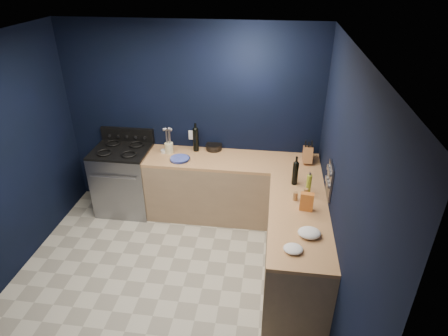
% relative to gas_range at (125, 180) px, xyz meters
% --- Properties ---
extents(floor, '(3.50, 3.50, 0.02)m').
position_rel_gas_range_xyz_m(floor, '(0.93, -1.42, -0.47)').
color(floor, '#B6B29F').
rests_on(floor, ground).
extents(ceiling, '(3.50, 3.50, 0.02)m').
position_rel_gas_range_xyz_m(ceiling, '(0.93, -1.42, 2.15)').
color(ceiling, silver).
rests_on(ceiling, ground).
extents(wall_back, '(3.50, 0.02, 2.60)m').
position_rel_gas_range_xyz_m(wall_back, '(0.93, 0.34, 0.84)').
color(wall_back, black).
rests_on(wall_back, ground).
extents(wall_right, '(0.02, 3.50, 2.60)m').
position_rel_gas_range_xyz_m(wall_right, '(2.69, -1.42, 0.84)').
color(wall_right, black).
rests_on(wall_right, ground).
extents(cab_back, '(2.30, 0.63, 0.86)m').
position_rel_gas_range_xyz_m(cab_back, '(1.53, 0.02, -0.03)').
color(cab_back, '#9A7B5C').
rests_on(cab_back, floor).
extents(top_back, '(2.30, 0.63, 0.04)m').
position_rel_gas_range_xyz_m(top_back, '(1.53, 0.02, 0.42)').
color(top_back, '#92613B').
rests_on(top_back, cab_back).
extents(cab_right, '(0.63, 1.67, 0.86)m').
position_rel_gas_range_xyz_m(cab_right, '(2.37, -1.13, -0.03)').
color(cab_right, '#9A7B5C').
rests_on(cab_right, floor).
extents(top_right, '(0.63, 1.67, 0.04)m').
position_rel_gas_range_xyz_m(top_right, '(2.37, -1.13, 0.42)').
color(top_right, '#92613B').
rests_on(top_right, cab_right).
extents(gas_range, '(0.76, 0.66, 0.92)m').
position_rel_gas_range_xyz_m(gas_range, '(0.00, 0.00, 0.00)').
color(gas_range, gray).
rests_on(gas_range, floor).
extents(oven_door, '(0.59, 0.02, 0.42)m').
position_rel_gas_range_xyz_m(oven_door, '(0.00, -0.32, -0.01)').
color(oven_door, black).
rests_on(oven_door, gas_range).
extents(cooktop, '(0.76, 0.66, 0.03)m').
position_rel_gas_range_xyz_m(cooktop, '(0.00, 0.00, 0.48)').
color(cooktop, black).
rests_on(cooktop, gas_range).
extents(backguard, '(0.76, 0.06, 0.20)m').
position_rel_gas_range_xyz_m(backguard, '(0.00, 0.30, 0.58)').
color(backguard, black).
rests_on(backguard, gas_range).
extents(spice_panel, '(0.02, 0.28, 0.38)m').
position_rel_gas_range_xyz_m(spice_panel, '(2.67, -0.87, 0.72)').
color(spice_panel, gray).
rests_on(spice_panel, wall_right).
extents(wall_outlet, '(0.09, 0.02, 0.13)m').
position_rel_gas_range_xyz_m(wall_outlet, '(0.93, 0.32, 0.62)').
color(wall_outlet, white).
rests_on(wall_outlet, wall_back).
extents(plate_stack, '(0.33, 0.33, 0.03)m').
position_rel_gas_range_xyz_m(plate_stack, '(0.85, -0.10, 0.46)').
color(plate_stack, '#3440AB').
rests_on(plate_stack, top_back).
extents(ramekin, '(0.12, 0.12, 0.04)m').
position_rel_gas_range_xyz_m(ramekin, '(0.58, 0.10, 0.46)').
color(ramekin, white).
rests_on(ramekin, top_back).
extents(utensil_crock, '(0.14, 0.14, 0.15)m').
position_rel_gas_range_xyz_m(utensil_crock, '(0.66, 0.09, 0.51)').
color(utensil_crock, '#EDEBBB').
rests_on(utensil_crock, top_back).
extents(wine_bottle_back, '(0.10, 0.10, 0.32)m').
position_rel_gas_range_xyz_m(wine_bottle_back, '(1.01, 0.20, 0.60)').
color(wine_bottle_back, black).
rests_on(wine_bottle_back, top_back).
extents(lemon_basket, '(0.23, 0.23, 0.08)m').
position_rel_gas_range_xyz_m(lemon_basket, '(1.25, 0.27, 0.48)').
color(lemon_basket, black).
rests_on(lemon_basket, top_back).
extents(knife_block, '(0.12, 0.25, 0.26)m').
position_rel_gas_range_xyz_m(knife_block, '(2.51, 0.07, 0.55)').
color(knife_block, '#925B30').
rests_on(knife_block, top_back).
extents(wine_bottle_right, '(0.09, 0.09, 0.28)m').
position_rel_gas_range_xyz_m(wine_bottle_right, '(2.33, -0.51, 0.58)').
color(wine_bottle_right, black).
rests_on(wine_bottle_right, top_right).
extents(oil_bottle, '(0.06, 0.06, 0.24)m').
position_rel_gas_range_xyz_m(oil_bottle, '(2.47, -0.72, 0.56)').
color(oil_bottle, olive).
rests_on(oil_bottle, top_right).
extents(spice_jar_near, '(0.06, 0.06, 0.11)m').
position_rel_gas_range_xyz_m(spice_jar_near, '(2.44, -0.78, 0.49)').
color(spice_jar_near, olive).
rests_on(spice_jar_near, top_right).
extents(spice_jar_far, '(0.05, 0.05, 0.10)m').
position_rel_gas_range_xyz_m(spice_jar_far, '(2.33, -0.86, 0.49)').
color(spice_jar_far, olive).
rests_on(spice_jar_far, top_right).
extents(crouton_bag, '(0.15, 0.08, 0.20)m').
position_rel_gas_range_xyz_m(crouton_bag, '(2.44, -1.03, 0.54)').
color(crouton_bag, '#B51C2E').
rests_on(crouton_bag, top_right).
extents(towel_front, '(0.27, 0.25, 0.08)m').
position_rel_gas_range_xyz_m(towel_front, '(2.44, -1.47, 0.48)').
color(towel_front, white).
rests_on(towel_front, top_right).
extents(towel_end, '(0.23, 0.22, 0.05)m').
position_rel_gas_range_xyz_m(towel_end, '(2.29, -1.71, 0.47)').
color(towel_end, white).
rests_on(towel_end, top_right).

